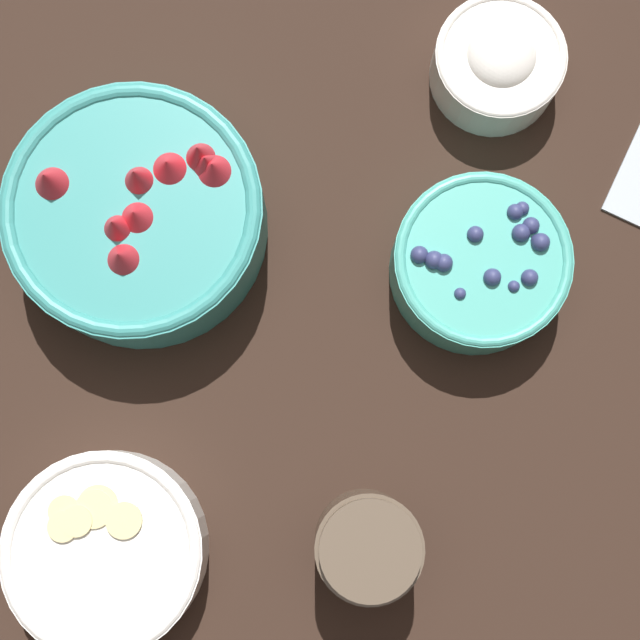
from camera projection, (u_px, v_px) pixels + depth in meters
The scene contains 6 objects.
ground_plane at pixel (273, 281), 0.80m from camera, with size 4.00×4.00×0.00m, color black.
bowl_strawberries at pixel (137, 215), 0.76m from camera, with size 0.22×0.22×0.10m.
bowl_blueberries at pixel (480, 264), 0.77m from camera, with size 0.15×0.15×0.07m.
bowl_bananas at pixel (105, 551), 0.74m from camera, with size 0.17×0.17×0.05m.
bowl_cream at pixel (498, 63), 0.80m from camera, with size 0.12×0.12×0.06m.
jar_chocolate at pixel (367, 544), 0.72m from camera, with size 0.09×0.09×0.10m.
Camera 1 is at (-0.10, -0.12, 0.79)m, focal length 50.00 mm.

